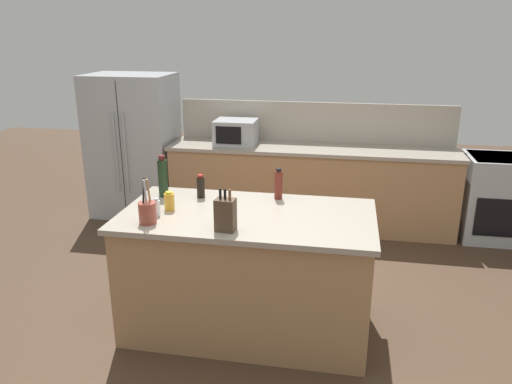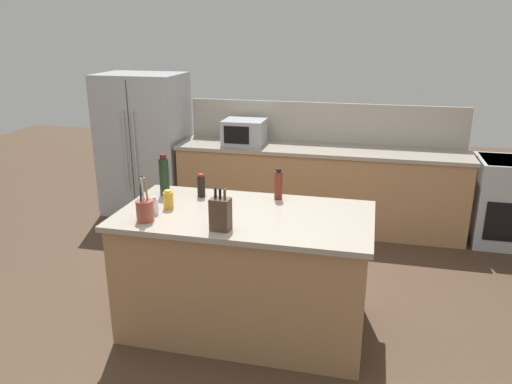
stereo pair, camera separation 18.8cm
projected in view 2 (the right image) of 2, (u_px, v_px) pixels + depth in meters
ground_plane at (246, 325)px, 3.92m from camera, size 14.00×14.00×0.00m
back_counter_run at (318, 187)px, 5.74m from camera, size 3.26×0.66×0.94m
wall_backsplash at (324, 122)px, 5.81m from camera, size 3.22×0.03×0.46m
kitchen_island at (245, 271)px, 3.78m from camera, size 1.85×0.98×0.94m
refrigerator at (145, 144)px, 6.14m from camera, size 0.99×0.75×1.71m
range_oven at (511, 202)px, 5.29m from camera, size 0.76×0.65×0.92m
microwave at (244, 132)px, 5.74m from camera, size 0.47×0.39×0.28m
knife_block at (221, 214)px, 3.30m from camera, size 0.14×0.11×0.29m
utensil_crock at (145, 210)px, 3.46m from camera, size 0.12×0.12×0.32m
salt_shaker at (155, 206)px, 3.60m from camera, size 0.05×0.05×0.13m
soy_sauce_bottle at (201, 186)px, 3.96m from camera, size 0.06×0.06×0.19m
honey_jar at (168, 200)px, 3.70m from camera, size 0.08×0.08×0.14m
vinegar_bottle at (278, 185)px, 3.89m from camera, size 0.06×0.06×0.25m
wine_bottle at (164, 176)px, 3.98m from camera, size 0.08×0.08×0.34m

